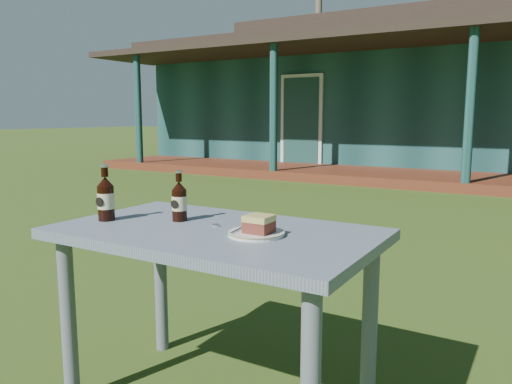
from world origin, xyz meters
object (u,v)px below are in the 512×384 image
Objects in this scene: cola_bottle_near at (179,201)px; cola_bottle_far at (106,198)px; plate at (256,233)px; cake_slice at (259,224)px; cafe_table at (216,255)px.

cola_bottle_far is at bearing -151.25° from cola_bottle_near.
cake_slice reaches higher than plate.
cola_bottle_far is (-0.67, -0.08, 0.05)m from cake_slice.
cafe_table is 5.88× the size of cola_bottle_near.
cafe_table is 0.22m from plate.
cake_slice is (0.02, -0.01, 0.04)m from plate.
cola_bottle_near reaches higher than plate.
cola_bottle_far is at bearing -168.04° from cafe_table.
cake_slice is at bearing -25.55° from plate.
cafe_table is at bearing 11.96° from cola_bottle_far.
cake_slice is at bearing 6.65° from cola_bottle_far.
plate is 0.40m from cola_bottle_near.
plate is at bearing 154.45° from cake_slice.
cola_bottle_near is (-0.21, 0.04, 0.18)m from cafe_table.
cola_bottle_near is at bearing 28.75° from cola_bottle_far.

